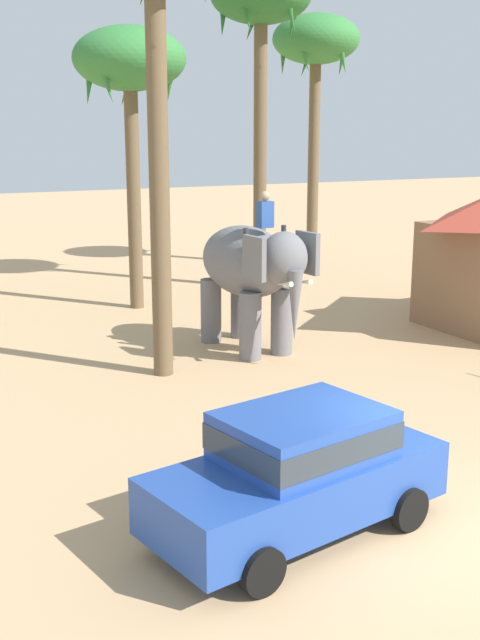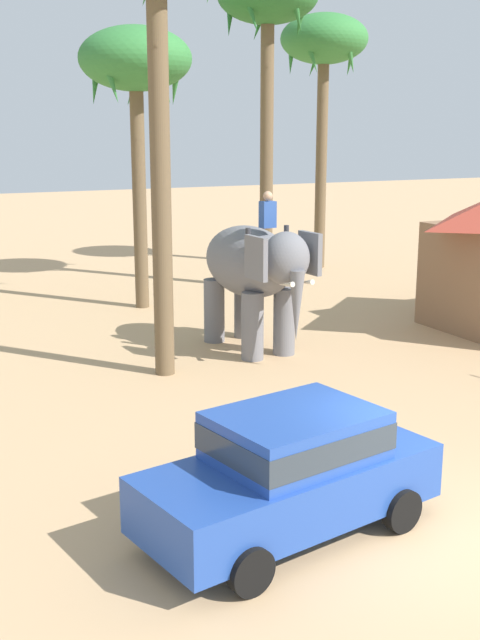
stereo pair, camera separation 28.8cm
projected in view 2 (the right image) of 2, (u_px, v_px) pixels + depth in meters
The scene contains 6 objects.
ground_plane at pixel (443, 539), 10.55m from camera, with size 120.00×120.00×0.00m, color tan.
car_sedan_foreground at pixel (291, 468), 10.50m from camera, with size 4.35×2.47×1.70m.
elephant_with_mahout at pixel (254, 269), 19.03m from camera, with size 1.90×3.95×3.88m.
palm_tree_behind_elephant at pixel (136, 67), 22.49m from camera, with size 3.20×3.20×8.07m.
palm_tree_near_hut at pixel (268, 8), 24.89m from camera, with size 3.20×3.20×10.21m.
palm_tree_leaning_seaward at pixel (324, 48), 29.09m from camera, with size 3.20×3.20×9.31m.
Camera 2 is at (-6.48, -7.53, 5.30)m, focal length 44.83 mm.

